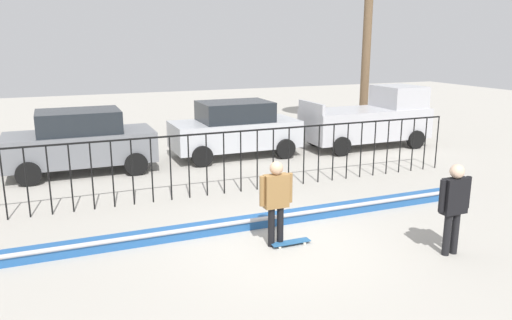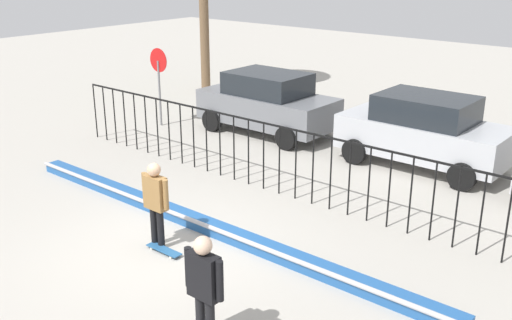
{
  "view_description": "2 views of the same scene",
  "coord_description": "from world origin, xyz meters",
  "px_view_note": "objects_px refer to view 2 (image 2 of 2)",
  "views": [
    {
      "loc": [
        -3.97,
        -8.23,
        3.94
      ],
      "look_at": [
        0.32,
        2.17,
        1.19
      ],
      "focal_mm": 34.76,
      "sensor_mm": 36.0,
      "label": 1
    },
    {
      "loc": [
        7.86,
        -6.69,
        5.37
      ],
      "look_at": [
        0.02,
        2.71,
        1.07
      ],
      "focal_mm": 41.85,
      "sensor_mm": 36.0,
      "label": 2
    }
  ],
  "objects_px": {
    "skateboard": "(164,250)",
    "camera_operator": "(204,282)",
    "parked_car_silver": "(424,131)",
    "stop_sign": "(159,76)",
    "skateboarder": "(156,197)",
    "parked_car_gray": "(267,102)"
  },
  "relations": [
    {
      "from": "skateboard",
      "to": "parked_car_silver",
      "type": "relative_size",
      "value": 0.19
    },
    {
      "from": "skateboard",
      "to": "camera_operator",
      "type": "height_order",
      "value": "camera_operator"
    },
    {
      "from": "skateboard",
      "to": "parked_car_silver",
      "type": "xyz_separation_m",
      "value": [
        1.61,
        7.58,
        0.91
      ]
    },
    {
      "from": "skateboard",
      "to": "parked_car_silver",
      "type": "bearing_deg",
      "value": 100.47
    },
    {
      "from": "parked_car_gray",
      "to": "stop_sign",
      "type": "bearing_deg",
      "value": -158.02
    },
    {
      "from": "skateboarder",
      "to": "parked_car_gray",
      "type": "bearing_deg",
      "value": 132.58
    },
    {
      "from": "stop_sign",
      "to": "skateboard",
      "type": "bearing_deg",
      "value": -41.4
    },
    {
      "from": "parked_car_silver",
      "to": "stop_sign",
      "type": "relative_size",
      "value": 1.72
    },
    {
      "from": "skateboarder",
      "to": "parked_car_gray",
      "type": "distance_m",
      "value": 7.9
    },
    {
      "from": "camera_operator",
      "to": "skateboard",
      "type": "bearing_deg",
      "value": 12.44
    },
    {
      "from": "skateboarder",
      "to": "stop_sign",
      "type": "bearing_deg",
      "value": 157.1
    },
    {
      "from": "parked_car_gray",
      "to": "stop_sign",
      "type": "xyz_separation_m",
      "value": [
        -3.2,
        -1.53,
        0.64
      ]
    },
    {
      "from": "skateboarder",
      "to": "parked_car_silver",
      "type": "bearing_deg",
      "value": 95.02
    },
    {
      "from": "parked_car_silver",
      "to": "stop_sign",
      "type": "height_order",
      "value": "stop_sign"
    },
    {
      "from": "stop_sign",
      "to": "skateboarder",
      "type": "bearing_deg",
      "value": -42.1
    },
    {
      "from": "skateboarder",
      "to": "parked_car_silver",
      "type": "distance_m",
      "value": 7.71
    },
    {
      "from": "skateboard",
      "to": "stop_sign",
      "type": "bearing_deg",
      "value": 161.07
    },
    {
      "from": "camera_operator",
      "to": "parked_car_silver",
      "type": "distance_m",
      "value": 9.14
    },
    {
      "from": "parked_car_gray",
      "to": "skateboard",
      "type": "bearing_deg",
      "value": -68.73
    },
    {
      "from": "parked_car_gray",
      "to": "parked_car_silver",
      "type": "relative_size",
      "value": 1.0
    },
    {
      "from": "skateboarder",
      "to": "parked_car_gray",
      "type": "relative_size",
      "value": 0.39
    },
    {
      "from": "skateboarder",
      "to": "camera_operator",
      "type": "bearing_deg",
      "value": -10.31
    }
  ]
}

